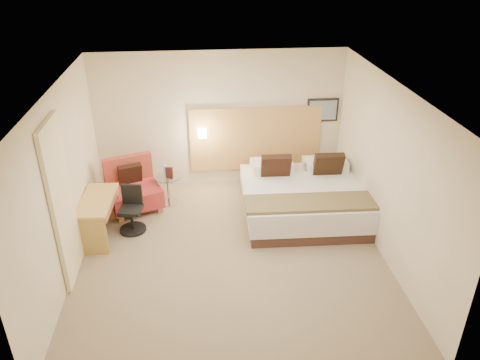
{
  "coord_description": "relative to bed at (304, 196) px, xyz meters",
  "views": [
    {
      "loc": [
        -0.44,
        -6.07,
        4.51
      ],
      "look_at": [
        0.2,
        0.49,
        1.08
      ],
      "focal_mm": 35.0,
      "sensor_mm": 36.0,
      "label": 1
    }
  ],
  "objects": [
    {
      "name": "lamp_shade",
      "position": [
        -1.76,
        1.23,
        0.8
      ],
      "size": [
        0.15,
        0.15,
        0.15
      ],
      "primitive_type": "cube",
      "color": "#FDEBC5",
      "rests_on": "wall_back"
    },
    {
      "name": "bed",
      "position": [
        0.0,
        0.0,
        0.0
      ],
      "size": [
        2.26,
        2.2,
        1.08
      ],
      "color": "#432821",
      "rests_on": "floor"
    },
    {
      "name": "art_frame",
      "position": [
        0.61,
        1.35,
        1.15
      ],
      "size": [
        0.62,
        0.03,
        0.47
      ],
      "primitive_type": "cube",
      "color": "black",
      "rests_on": "wall_back"
    },
    {
      "name": "floor",
      "position": [
        -1.41,
        -1.13,
        -0.36
      ],
      "size": [
        4.8,
        5.0,
        0.02
      ],
      "primitive_type": "cube",
      "color": "#7F6D55",
      "rests_on": "ground"
    },
    {
      "name": "desk",
      "position": [
        -3.53,
        -0.39,
        0.21
      ],
      "size": [
        0.58,
        1.16,
        0.71
      ],
      "color": "tan",
      "rests_on": "floor"
    },
    {
      "name": "headboard_panel",
      "position": [
        -0.71,
        1.34,
        0.6
      ],
      "size": [
        2.6,
        0.04,
        1.3
      ],
      "primitive_type": "cube",
      "color": "tan",
      "rests_on": "wall_back"
    },
    {
      "name": "desk_chair",
      "position": [
        -3.03,
        -0.24,
        -0.02
      ],
      "size": [
        0.52,
        0.52,
        0.8
      ],
      "color": "black",
      "rests_on": "floor"
    },
    {
      "name": "curtain",
      "position": [
        -3.77,
        -1.38,
        0.87
      ],
      "size": [
        0.06,
        0.9,
        2.42
      ],
      "primitive_type": "cube",
      "color": "beige",
      "rests_on": "wall_left"
    },
    {
      "name": "wall_right",
      "position": [
        1.0,
        -1.13,
        1.0
      ],
      "size": [
        0.02,
        5.0,
        2.7
      ],
      "primitive_type": "cube",
      "color": "beige",
      "rests_on": "floor"
    },
    {
      "name": "bottle_a",
      "position": [
        -2.49,
        0.7,
        0.31
      ],
      "size": [
        0.08,
        0.08,
        0.2
      ],
      "primitive_type": "cylinder",
      "rotation": [
        0.0,
        0.0,
        -0.32
      ],
      "color": "#98BBEB",
      "rests_on": "side_table"
    },
    {
      "name": "menu_folder",
      "position": [
        -2.4,
        0.55,
        0.32
      ],
      "size": [
        0.14,
        0.09,
        0.22
      ],
      "primitive_type": "cube",
      "rotation": [
        0.0,
        0.0,
        -0.32
      ],
      "color": "#3B1918",
      "rests_on": "side_table"
    },
    {
      "name": "wall_front",
      "position": [
        -1.41,
        -3.64,
        1.0
      ],
      "size": [
        4.8,
        0.02,
        2.7
      ],
      "primitive_type": "cube",
      "color": "beige",
      "rests_on": "floor"
    },
    {
      "name": "ceiling",
      "position": [
        -1.41,
        -1.13,
        2.36
      ],
      "size": [
        4.8,
        5.0,
        0.02
      ],
      "primitive_type": "cube",
      "color": "white",
      "rests_on": "floor"
    },
    {
      "name": "side_table",
      "position": [
        -2.45,
        0.62,
        -0.04
      ],
      "size": [
        0.64,
        0.64,
        0.56
      ],
      "color": "#BABEC1",
      "rests_on": "floor"
    },
    {
      "name": "wall_left",
      "position": [
        -3.82,
        -1.13,
        1.0
      ],
      "size": [
        0.02,
        5.0,
        2.7
      ],
      "primitive_type": "cube",
      "color": "beige",
      "rests_on": "floor"
    },
    {
      "name": "wall_back",
      "position": [
        -1.41,
        1.38,
        1.0
      ],
      "size": [
        4.8,
        0.02,
        2.7
      ],
      "primitive_type": "cube",
      "color": "beige",
      "rests_on": "floor"
    },
    {
      "name": "art_canvas",
      "position": [
        0.61,
        1.33,
        1.15
      ],
      "size": [
        0.54,
        0.01,
        0.39
      ],
      "primitive_type": "cube",
      "color": "gray",
      "rests_on": "wall_back"
    },
    {
      "name": "lamp_arm",
      "position": [
        -1.76,
        1.29,
        0.8
      ],
      "size": [
        0.02,
        0.12,
        0.02
      ],
      "primitive_type": "cylinder",
      "rotation": [
        1.57,
        0.0,
        0.0
      ],
      "color": "white",
      "rests_on": "wall_back"
    },
    {
      "name": "lounge_chair",
      "position": [
        -3.08,
        0.53,
        0.03
      ],
      "size": [
        1.12,
        1.05,
        0.95
      ],
      "color": "tan",
      "rests_on": "floor"
    }
  ]
}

